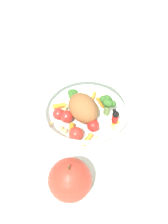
% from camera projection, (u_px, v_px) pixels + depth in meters
% --- Properties ---
extents(ground_plane, '(2.40, 2.40, 0.00)m').
position_uv_depth(ground_plane, '(78.00, 120.00, 0.60)').
color(ground_plane, silver).
extents(food_container, '(0.21, 0.21, 0.07)m').
position_uv_depth(food_container, '(85.00, 112.00, 0.57)').
color(food_container, white).
rests_on(food_container, ground_plane).
extents(loose_apple, '(0.08, 0.08, 0.10)m').
position_uv_depth(loose_apple, '(70.00, 180.00, 0.45)').
color(loose_apple, '#BC3828').
rests_on(loose_apple, ground_plane).
extents(folded_napkin, '(0.15, 0.14, 0.01)m').
position_uv_depth(folded_napkin, '(143.00, 78.00, 0.70)').
color(folded_napkin, white).
rests_on(folded_napkin, ground_plane).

